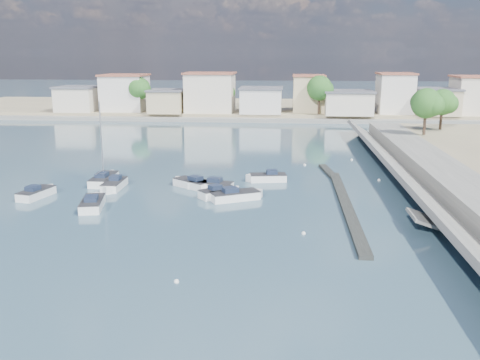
# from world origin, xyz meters

# --- Properties ---
(ground) EXTENTS (400.00, 400.00, 0.00)m
(ground) POSITION_xyz_m (0.00, 40.00, 0.00)
(ground) COLOR #284050
(ground) RESTS_ON ground
(seawall_walkway) EXTENTS (5.00, 90.00, 1.80)m
(seawall_walkway) POSITION_xyz_m (18.50, 13.00, 0.90)
(seawall_walkway) COLOR slate
(seawall_walkway) RESTS_ON ground
(breakwater) EXTENTS (2.00, 31.02, 0.35)m
(breakwater) POSITION_xyz_m (6.90, 12.69, 0.17)
(breakwater) COLOR black
(breakwater) RESTS_ON ground
(far_shore_land) EXTENTS (160.00, 40.00, 1.40)m
(far_shore_land) POSITION_xyz_m (0.00, 92.00, 0.70)
(far_shore_land) COLOR gray
(far_shore_land) RESTS_ON ground
(far_shore_quay) EXTENTS (160.00, 2.50, 0.80)m
(far_shore_quay) POSITION_xyz_m (0.00, 71.00, 0.40)
(far_shore_quay) COLOR slate
(far_shore_quay) RESTS_ON ground
(far_town) EXTENTS (113.01, 12.80, 8.35)m
(far_town) POSITION_xyz_m (10.71, 76.92, 4.93)
(far_town) COLOR beige
(far_town) RESTS_ON far_shore_land
(shore_trees) EXTENTS (74.56, 38.32, 7.92)m
(shore_trees) POSITION_xyz_m (8.34, 68.11, 6.22)
(shore_trees) COLOR #38281E
(shore_trees) RESTS_ON ground
(motorboat_a) EXTENTS (2.71, 5.21, 1.48)m
(motorboat_a) POSITION_xyz_m (-16.05, 7.90, 0.38)
(motorboat_a) COLOR white
(motorboat_a) RESTS_ON ground
(motorboat_b) EXTENTS (3.96, 3.64, 1.48)m
(motorboat_b) POSITION_xyz_m (-4.91, 12.62, 0.38)
(motorboat_b) COLOR white
(motorboat_b) RESTS_ON ground
(motorboat_c) EXTENTS (5.11, 2.80, 1.48)m
(motorboat_c) POSITION_xyz_m (-6.49, 15.48, 0.38)
(motorboat_c) COLOR white
(motorboat_c) RESTS_ON ground
(motorboat_d) EXTENTS (4.50, 2.21, 1.48)m
(motorboat_d) POSITION_xyz_m (-0.70, 19.48, 0.38)
(motorboat_d) COLOR white
(motorboat_d) RESTS_ON ground
(motorboat_e) EXTENTS (2.52, 4.68, 1.48)m
(motorboat_e) POSITION_xyz_m (-22.71, 10.96, 0.38)
(motorboat_e) COLOR white
(motorboat_e) RESTS_ON ground
(motorboat_f) EXTENTS (4.49, 4.00, 1.48)m
(motorboat_f) POSITION_xyz_m (-8.47, 16.24, 0.38)
(motorboat_f) COLOR white
(motorboat_f) RESTS_ON ground
(motorboat_g) EXTENTS (1.72, 4.89, 1.48)m
(motorboat_g) POSITION_xyz_m (-16.29, 14.68, 0.38)
(motorboat_g) COLOR white
(motorboat_g) RESTS_ON ground
(motorboat_h) EXTENTS (5.09, 3.76, 1.48)m
(motorboat_h) POSITION_xyz_m (-3.15, 11.67, 0.38)
(motorboat_h) COLOR white
(motorboat_h) RESTS_ON ground
(sailboat) EXTENTS (1.85, 5.90, 9.00)m
(sailboat) POSITION_xyz_m (-18.19, 17.38, 0.42)
(sailboat) COLOR white
(sailboat) RESTS_ON ground
(mooring_buoys) EXTENTS (17.19, 40.19, 0.33)m
(mooring_buoys) POSITION_xyz_m (3.66, 14.89, 0.05)
(mooring_buoys) COLOR white
(mooring_buoys) RESTS_ON ground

